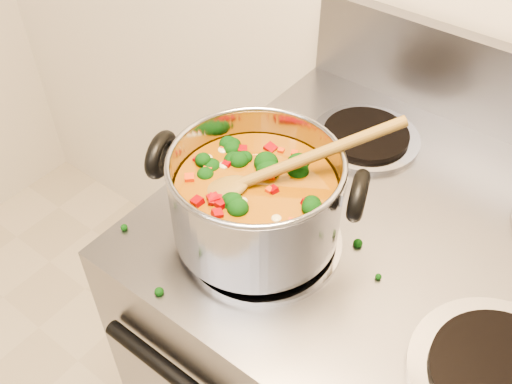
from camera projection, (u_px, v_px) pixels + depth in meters
electric_range at (376, 384)px, 1.15m from camera, size 0.75×0.68×1.08m
stockpot at (256, 198)px, 0.78m from camera, size 0.30×0.24×0.14m
wooden_spoon at (270, 173)px, 0.75m from camera, size 0.21×0.24×0.10m
cooktop_crumbs at (324, 254)px, 0.81m from camera, size 0.37×0.23×0.01m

